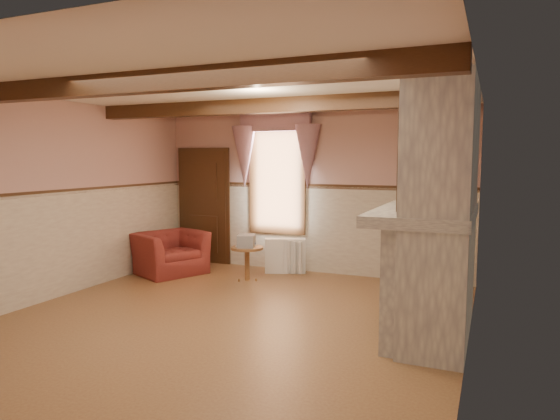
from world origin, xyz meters
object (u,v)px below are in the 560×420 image
at_px(mantel_clock, 431,196).
at_px(side_table, 247,264).
at_px(bowl, 424,206).
at_px(radiator, 285,256).
at_px(armchair, 170,253).
at_px(oil_lamp, 429,194).

bearing_deg(mantel_clock, side_table, 163.69).
bearing_deg(mantel_clock, bowl, -90.00).
xyz_separation_m(side_table, bowl, (2.95, -1.50, 1.19)).
bearing_deg(radiator, mantel_clock, -53.33).
relative_size(armchair, side_table, 2.00).
distance_m(armchair, bowl, 4.75).
height_order(radiator, mantel_clock, mantel_clock).
xyz_separation_m(mantel_clock, oil_lamp, (0.00, -0.24, 0.04)).
distance_m(bowl, mantel_clock, 0.64).
relative_size(side_table, mantel_clock, 2.29).
relative_size(radiator, bowl, 1.95).
distance_m(bowl, oil_lamp, 0.41).
bearing_deg(oil_lamp, side_table, 159.54).
bearing_deg(bowl, oil_lamp, 90.00).
xyz_separation_m(armchair, side_table, (1.45, 0.09, -0.08)).
distance_m(side_table, oil_lamp, 3.40).
distance_m(side_table, radiator, 0.82).
bearing_deg(side_table, mantel_clock, -16.31).
xyz_separation_m(armchair, radiator, (1.82, 0.82, -0.06)).
xyz_separation_m(armchair, bowl, (4.40, -1.41, 1.11)).
height_order(armchair, radiator, armchair).
relative_size(radiator, mantel_clock, 2.92).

